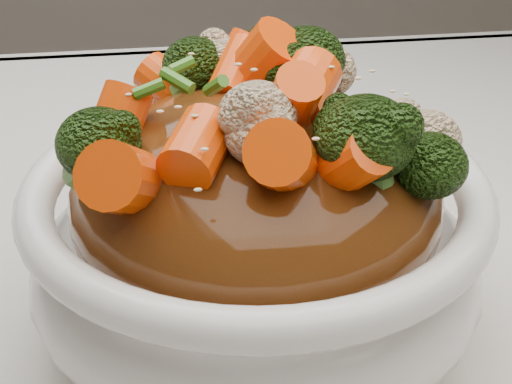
{
  "coord_description": "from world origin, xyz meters",
  "views": [
    {
      "loc": [
        -0.09,
        -0.41,
        1.03
      ],
      "look_at": [
        -0.04,
        -0.06,
        0.83
      ],
      "focal_mm": 55.0,
      "sensor_mm": 36.0,
      "label": 1
    }
  ],
  "objects": [
    {
      "name": "tablecloth",
      "position": [
        0.0,
        0.0,
        0.73
      ],
      "size": [
        1.2,
        0.8,
        0.04
      ],
      "primitive_type": "cube",
      "color": "silver",
      "rests_on": "dining_table"
    },
    {
      "name": "scallions",
      "position": [
        -0.04,
        -0.06,
        0.9
      ],
      "size": [
        0.19,
        0.19,
        0.02
      ],
      "primitive_type": null,
      "rotation": [
        0.0,
        0.0,
        0.39
      ],
      "color": "#36771B",
      "rests_on": "sauce_base"
    },
    {
      "name": "bowl",
      "position": [
        -0.04,
        -0.06,
        0.8
      ],
      "size": [
        0.31,
        0.31,
        0.09
      ],
      "primitive_type": null,
      "rotation": [
        0.0,
        0.0,
        0.39
      ],
      "color": "white",
      "rests_on": "tablecloth"
    },
    {
      "name": "sauce_base",
      "position": [
        -0.04,
        -0.06,
        0.83
      ],
      "size": [
        0.25,
        0.25,
        0.11
      ],
      "primitive_type": "ellipsoid",
      "rotation": [
        0.0,
        0.0,
        0.39
      ],
      "color": "#4F280D",
      "rests_on": "bowl"
    },
    {
      "name": "cauliflower",
      "position": [
        -0.04,
        -0.06,
        0.9
      ],
      "size": [
        0.25,
        0.25,
        0.04
      ],
      "primitive_type": null,
      "rotation": [
        0.0,
        0.0,
        0.39
      ],
      "color": "beige",
      "rests_on": "sauce_base"
    },
    {
      "name": "broccoli",
      "position": [
        -0.04,
        -0.06,
        0.9
      ],
      "size": [
        0.25,
        0.25,
        0.05
      ],
      "primitive_type": null,
      "rotation": [
        0.0,
        0.0,
        0.39
      ],
      "color": "black",
      "rests_on": "sauce_base"
    },
    {
      "name": "carrots",
      "position": [
        -0.04,
        -0.06,
        0.9
      ],
      "size": [
        0.25,
        0.25,
        0.06
      ],
      "primitive_type": null,
      "rotation": [
        0.0,
        0.0,
        0.39
      ],
      "color": "#FF4E08",
      "rests_on": "sauce_base"
    },
    {
      "name": "sesame_seeds",
      "position": [
        -0.04,
        -0.06,
        0.9
      ],
      "size": [
        0.23,
        0.23,
        0.01
      ],
      "primitive_type": null,
      "rotation": [
        0.0,
        0.0,
        0.39
      ],
      "color": "beige",
      "rests_on": "sauce_base"
    }
  ]
}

